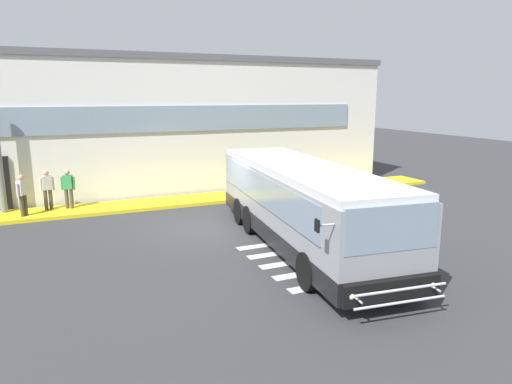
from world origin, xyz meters
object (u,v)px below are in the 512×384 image
Objects in this scene: passenger_by_doorway at (47,188)px; passenger_at_curb_edge at (68,187)px; passenger_near_column at (22,193)px; bus_main_foreground at (302,207)px.

passenger_by_doorway is 1.00× the size of passenger_at_curb_edge.
passenger_at_curb_edge is (0.81, -0.13, 0.00)m from passenger_by_doorway.
passenger_by_doorway is (0.90, 0.75, 0.00)m from passenger_near_column.
passenger_near_column is at bearing 139.04° from bus_main_foreground.
bus_main_foreground is 6.51× the size of passenger_near_column.
passenger_by_doorway is at bearing 39.76° from passenger_near_column.
passenger_near_column is 1.00× the size of passenger_by_doorway.
passenger_by_doorway is at bearing 133.11° from bus_main_foreground.
bus_main_foreground is 6.51× the size of passenger_at_curb_edge.
bus_main_foreground is at bearing -46.89° from passenger_by_doorway.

